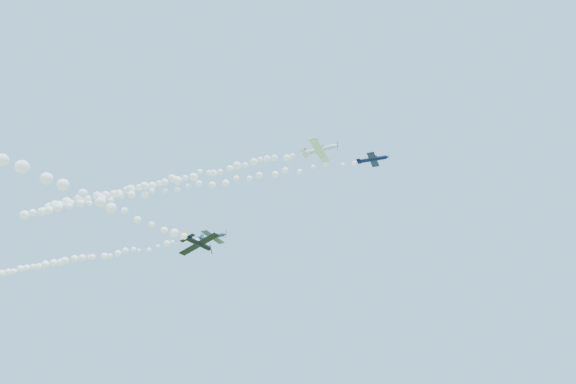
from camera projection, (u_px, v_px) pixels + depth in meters
The scene contains 7 objects.
plane_white at pixel (319, 150), 94.98m from camera, with size 7.95×8.33×2.14m.
smoke_trail_white at pixel (161, 183), 108.35m from camera, with size 70.03×14.35×3.27m, color white, non-canonical shape.
plane_navy at pixel (373, 159), 94.36m from camera, with size 6.73×7.14×1.95m.
smoke_trail_navy at pixel (171, 190), 107.60m from camera, with size 84.33×22.71×2.67m, color white, non-canonical shape.
plane_grey at pixel (213, 237), 104.02m from camera, with size 6.99×7.35×1.86m.
smoke_trail_grey at pixel (77, 260), 119.23m from camera, with size 74.95×12.31×3.15m, color white, non-canonical shape.
plane_black at pixel (199, 244), 85.23m from camera, with size 7.71×7.72×2.87m.
Camera 1 is at (46.47, -74.74, 7.99)m, focal length 30.00 mm.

